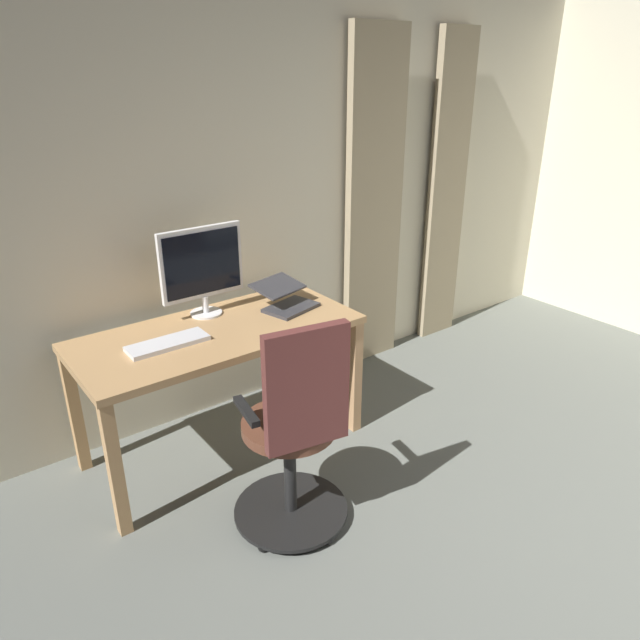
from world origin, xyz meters
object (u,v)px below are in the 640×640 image
computer_monitor (202,266)px  laptop (286,300)px  office_chair (295,438)px  desk (219,345)px  computer_keyboard (168,343)px

computer_monitor → laptop: bearing=154.4°
office_chair → computer_monitor: computer_monitor is taller
desk → computer_monitor: 0.45m
computer_monitor → laptop: 0.52m
computer_monitor → computer_keyboard: computer_monitor is taller
computer_monitor → computer_keyboard: size_ratio=1.23×
office_chair → laptop: office_chair is taller
office_chair → desk: bearing=97.8°
computer_monitor → laptop: size_ratio=1.38×
desk → laptop: laptop is taller
office_chair → computer_monitor: size_ratio=2.20×
laptop → office_chair: bearing=44.1°
desk → computer_keyboard: 0.31m
desk → laptop: bearing=-176.2°
computer_keyboard → laptop: laptop is taller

